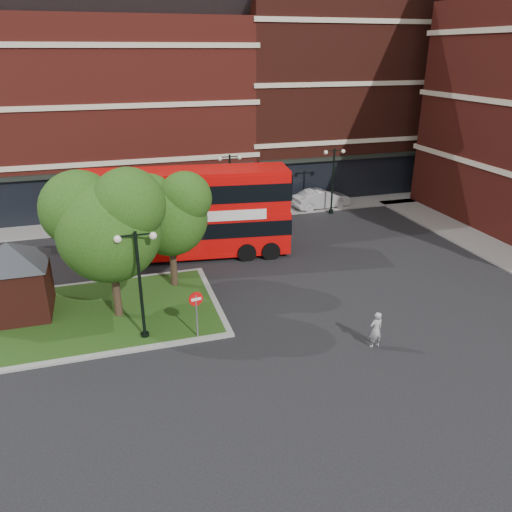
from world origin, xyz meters
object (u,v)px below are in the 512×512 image
object	(u,v)px
car_silver	(158,214)
car_white	(321,199)
woman	(376,330)
bus	(186,208)

from	to	relation	value
car_silver	car_white	xyz separation A→B (m)	(12.84, 0.00, 0.04)
car_silver	car_white	world-z (taller)	car_white
woman	car_white	xyz separation A→B (m)	(5.97, 19.27, -0.06)
woman	car_silver	bearing A→B (deg)	-76.23
bus	car_silver	world-z (taller)	bus
bus	car_silver	xyz separation A→B (m)	(-1.02, 6.81, -2.34)
bus	woman	bearing A→B (deg)	-57.38
bus	car_silver	bearing A→B (deg)	106.00
bus	woman	world-z (taller)	bus
woman	car_white	bearing A→B (deg)	-113.08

